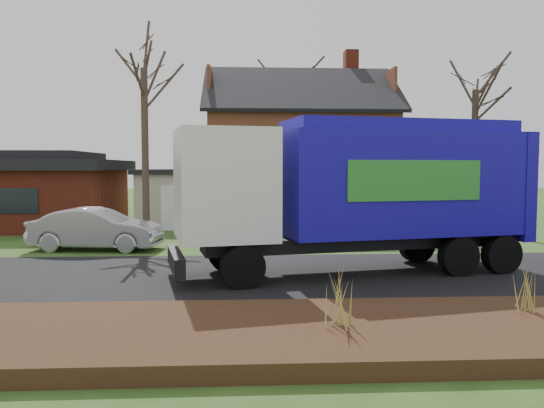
{
  "coord_description": "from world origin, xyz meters",
  "views": [
    {
      "loc": [
        -0.86,
        -14.02,
        2.95
      ],
      "look_at": [
        0.03,
        2.5,
        1.8
      ],
      "focal_mm": 35.0,
      "sensor_mm": 36.0,
      "label": 1
    }
  ],
  "objects": [
    {
      "name": "ground",
      "position": [
        0.0,
        0.0,
        0.0
      ],
      "size": [
        120.0,
        120.0,
        0.0
      ],
      "primitive_type": "plane",
      "color": "#2A4717",
      "rests_on": "ground"
    },
    {
      "name": "road",
      "position": [
        0.0,
        0.0,
        0.01
      ],
      "size": [
        80.0,
        7.0,
        0.02
      ],
      "primitive_type": "cube",
      "color": "black",
      "rests_on": "ground"
    },
    {
      "name": "mulch_verge",
      "position": [
        0.0,
        -5.3,
        0.15
      ],
      "size": [
        80.0,
        3.5,
        0.3
      ],
      "primitive_type": "cube",
      "color": "black",
      "rests_on": "ground"
    },
    {
      "name": "main_house",
      "position": [
        1.49,
        13.91,
        4.03
      ],
      "size": [
        12.95,
        8.95,
        9.26
      ],
      "color": "beige",
      "rests_on": "ground"
    },
    {
      "name": "ranch_house",
      "position": [
        -12.0,
        13.0,
        1.81
      ],
      "size": [
        9.8,
        8.2,
        3.7
      ],
      "color": "maroon",
      "rests_on": "ground"
    },
    {
      "name": "garbage_truck",
      "position": [
        2.42,
        0.47,
        2.44
      ],
      "size": [
        10.19,
        4.55,
        4.23
      ],
      "rotation": [
        0.0,
        0.0,
        0.2
      ],
      "color": "black",
      "rests_on": "ground"
    },
    {
      "name": "silver_sedan",
      "position": [
        -6.1,
        5.02,
        0.75
      ],
      "size": [
        4.7,
        2.07,
        1.5
      ],
      "primitive_type": "imported",
      "rotation": [
        0.0,
        0.0,
        1.46
      ],
      "color": "#A1A2A9",
      "rests_on": "ground"
    },
    {
      "name": "tree_front_west",
      "position": [
        -5.0,
        8.67,
        8.11
      ],
      "size": [
        3.31,
        3.31,
        9.84
      ],
      "color": "#433228",
      "rests_on": "ground"
    },
    {
      "name": "tree_front_east",
      "position": [
        9.91,
        10.28,
        7.58
      ],
      "size": [
        3.36,
        3.36,
        9.33
      ],
      "color": "#3C2F24",
      "rests_on": "ground"
    },
    {
      "name": "tree_back",
      "position": [
        2.13,
        22.08,
        9.98
      ],
      "size": [
        3.78,
        3.78,
        11.97
      ],
      "color": "#392E22",
      "rests_on": "ground"
    },
    {
      "name": "grass_clump_mid",
      "position": [
        0.69,
        -5.46,
        0.8
      ],
      "size": [
        0.35,
        0.29,
        0.99
      ],
      "color": "tan",
      "rests_on": "mulch_verge"
    },
    {
      "name": "grass_clump_east",
      "position": [
        4.34,
        -4.7,
        0.71
      ],
      "size": [
        0.33,
        0.27,
        0.82
      ],
      "color": "#A69249",
      "rests_on": "mulch_verge"
    }
  ]
}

